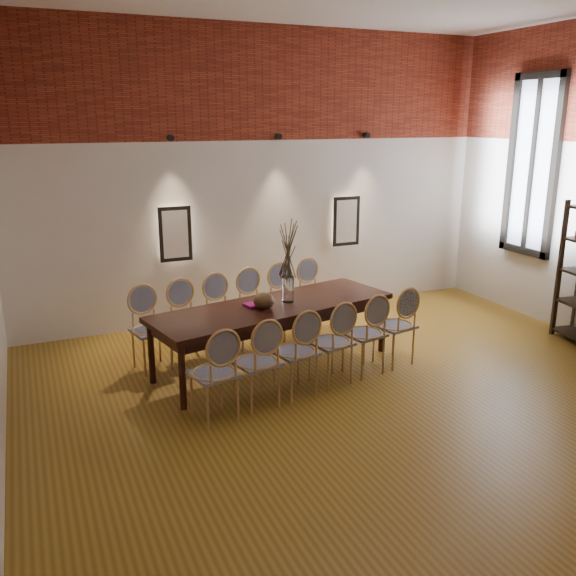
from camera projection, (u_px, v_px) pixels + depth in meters
name	position (u px, v px, depth m)	size (l,w,h in m)	color
floor	(396.00, 415.00, 5.97)	(7.00, 7.00, 0.02)	olive
wall_back	(262.00, 177.00, 8.56)	(7.00, 0.10, 4.00)	silver
brick_band_back	(263.00, 83.00, 8.16)	(7.00, 0.02, 1.50)	maroon
niche_left	(175.00, 234.00, 8.16)	(0.36, 0.06, 0.66)	#FFEAC6
niche_right	(345.00, 221.00, 9.16)	(0.36, 0.06, 0.66)	#FFEAC6
spot_fixture_left	(170.00, 138.00, 7.79)	(0.08, 0.08, 0.10)	black
spot_fixture_mid	(278.00, 136.00, 8.37)	(0.08, 0.08, 0.10)	black
spot_fixture_right	(366.00, 135.00, 8.91)	(0.08, 0.08, 0.10)	black
window_glass	(533.00, 166.00, 8.49)	(0.02, 0.78, 2.38)	silver
window_frame	(532.00, 166.00, 8.48)	(0.08, 0.90, 2.50)	black
window_mullion	(532.00, 166.00, 8.48)	(0.06, 0.06, 2.40)	black
dining_table	(274.00, 336.00, 7.03)	(2.86, 0.92, 0.75)	black
chair_near_a	(214.00, 373.00, 5.76)	(0.44, 0.44, 0.94)	tan
chair_near_b	(256.00, 362.00, 6.02)	(0.44, 0.44, 0.94)	tan
chair_near_c	(295.00, 352.00, 6.29)	(0.44, 0.44, 0.94)	tan
chair_near_d	(331.00, 342.00, 6.55)	(0.44, 0.44, 0.94)	tan
chair_near_e	(364.00, 333.00, 6.82)	(0.44, 0.44, 0.94)	tan
chair_near_f	(394.00, 325.00, 7.08)	(0.44, 0.44, 0.94)	tan
chair_far_a	(151.00, 330.00, 6.92)	(0.44, 0.44, 0.94)	tan
chair_far_b	(189.00, 323.00, 7.18)	(0.44, 0.44, 0.94)	tan
chair_far_c	(224.00, 315.00, 7.45)	(0.44, 0.44, 0.94)	tan
chair_far_d	(257.00, 308.00, 7.71)	(0.44, 0.44, 0.94)	tan
chair_far_e	(287.00, 302.00, 7.98)	(0.44, 0.44, 0.94)	tan
chair_far_f	(316.00, 296.00, 8.24)	(0.44, 0.44, 0.94)	tan
vase	(288.00, 289.00, 6.99)	(0.14, 0.14, 0.30)	silver
dried_branches	(288.00, 251.00, 6.87)	(0.50, 0.50, 0.70)	#453C25
bowl	(264.00, 301.00, 6.77)	(0.24, 0.24, 0.18)	brown
book	(256.00, 304.00, 6.88)	(0.26, 0.18, 0.03)	#99126F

